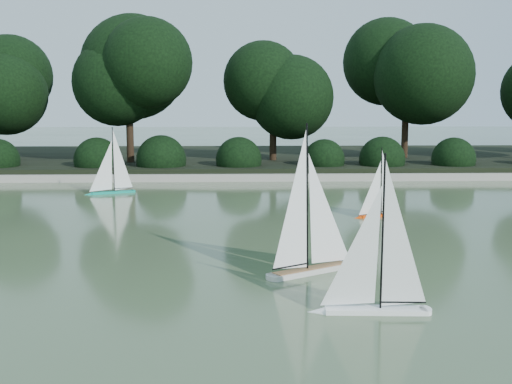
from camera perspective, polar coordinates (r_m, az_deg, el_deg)
ground at (r=7.29m, az=-1.18°, el=-8.09°), size 80.00×80.00×0.00m
pond_coping at (r=16.11m, az=-1.55°, el=1.30°), size 40.00×0.35×0.18m
far_bank at (r=20.08m, az=-1.61°, el=2.87°), size 40.00×8.00×0.30m
tree_line at (r=18.48m, az=2.26°, el=10.12°), size 26.31×3.93×4.39m
shrub_hedge at (r=16.97m, az=-1.57°, el=2.88°), size 29.10×1.10×1.10m
sailboat_white_a at (r=6.34m, az=9.79°, el=-8.30°), size 1.21×0.26×1.65m
sailboat_white_b at (r=7.72m, az=5.54°, el=-4.96°), size 1.27×0.87×1.89m
sailboat_orange at (r=11.43m, az=10.64°, el=-1.17°), size 0.93×0.45×1.29m
sailboat_teal at (r=14.33m, az=-13.00°, el=0.82°), size 1.09×0.58×1.54m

